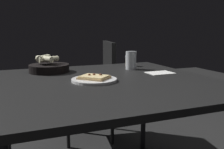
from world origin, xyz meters
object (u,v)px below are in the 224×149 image
chair_far (96,83)px  bread_basket (49,67)px  beer_glass (131,61)px  pepper_shaker (129,61)px  dining_table (107,89)px  pizza_plate (94,79)px

chair_far → bread_basket: bearing=46.3°
beer_glass → pepper_shaker: beer_glass is taller
chair_far → beer_glass: bearing=93.8°
bread_basket → pepper_shaker: 0.59m
dining_table → bread_basket: size_ratio=4.64×
beer_glass → chair_far: bearing=-86.2°
bread_basket → beer_glass: size_ratio=2.05×
pepper_shaker → chair_far: bearing=-78.9°
pizza_plate → chair_far: bearing=-109.3°
pizza_plate → pepper_shaker: 0.59m
chair_far → dining_table: bearing=74.7°
beer_glass → chair_far: size_ratio=0.14×
dining_table → beer_glass: bearing=-135.4°
pizza_plate → pepper_shaker: pepper_shaker is taller
pizza_plate → bread_basket: (0.18, -0.39, 0.02)m
bread_basket → pepper_shaker: bread_basket is taller
pizza_plate → beer_glass: size_ratio=1.96×
pepper_shaker → pizza_plate: bearing=46.2°
pepper_shaker → beer_glass: bearing=69.6°
beer_glass → pepper_shaker: size_ratio=1.59×
dining_table → pepper_shaker: (-0.34, -0.42, 0.09)m
pizza_plate → chair_far: size_ratio=0.27×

